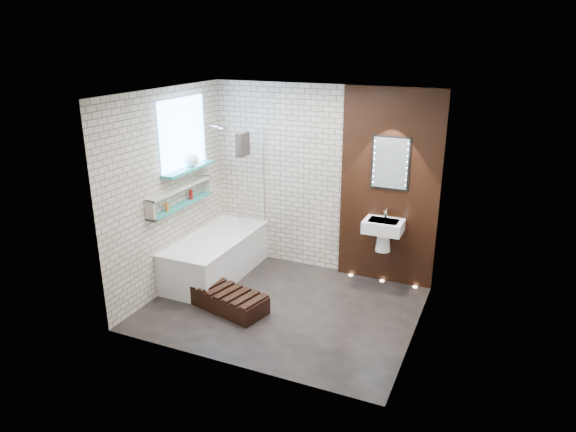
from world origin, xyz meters
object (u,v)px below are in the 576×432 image
at_px(led_mirror, 390,163).
at_px(walnut_step, 229,300).
at_px(washbasin, 383,230).
at_px(bath_screen, 252,182).
at_px(bathtub, 216,256).

bearing_deg(led_mirror, walnut_step, -135.33).
bearing_deg(led_mirror, washbasin, -90.00).
relative_size(bath_screen, led_mirror, 2.00).
bearing_deg(bathtub, bath_screen, 51.10).
bearing_deg(washbasin, bath_screen, -174.22).
bearing_deg(bath_screen, walnut_step, -77.22).
xyz_separation_m(bathtub, walnut_step, (0.62, -0.75, -0.18)).
height_order(bath_screen, walnut_step, bath_screen).
bearing_deg(bath_screen, led_mirror, 10.66).
xyz_separation_m(bath_screen, washbasin, (1.82, 0.18, -0.49)).
xyz_separation_m(bath_screen, walnut_step, (0.27, -1.19, -1.17)).
bearing_deg(walnut_step, led_mirror, 44.67).
height_order(bathtub, led_mirror, led_mirror).
height_order(bath_screen, led_mirror, led_mirror).
bearing_deg(washbasin, bathtub, -163.99).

